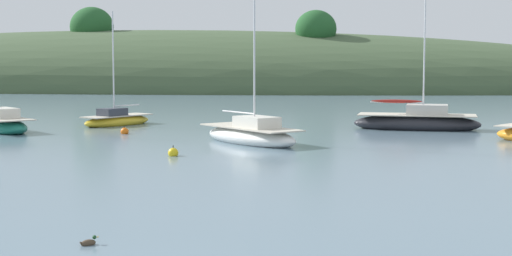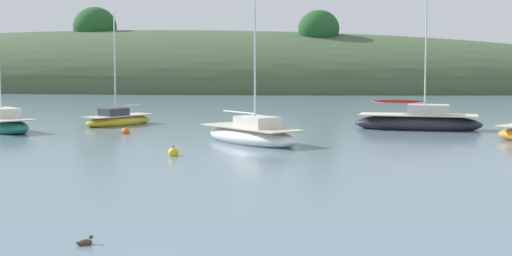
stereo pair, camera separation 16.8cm
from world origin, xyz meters
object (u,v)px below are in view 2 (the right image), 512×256
Objects in this scene: mooring_buoy_inner at (173,153)px; duck_straggler at (85,242)px; sailboat_black_sloop at (252,135)px; sailboat_blue_center at (118,120)px; sailboat_white_near at (419,122)px; mooring_buoy_channel at (126,132)px.

mooring_buoy_inner is 1.44× the size of duck_straggler.
sailboat_blue_center is at bearing 136.99° from sailboat_black_sloop.
sailboat_black_sloop is 15.51× the size of mooring_buoy_inner.
sailboat_blue_center is 18.24m from sailboat_white_near.
sailboat_blue_center reaches higher than duck_straggler.
mooring_buoy_channel is at bearing -68.31° from sailboat_blue_center.
mooring_buoy_channel is 25.14m from duck_straggler.
duck_straggler is (6.55, -24.27, -0.07)m from mooring_buoy_channel.
duck_straggler is at bearing -73.70° from sailboat_blue_center.
sailboat_white_near reaches higher than mooring_buoy_channel.
sailboat_black_sloop is 0.96× the size of sailboat_white_near.
sailboat_blue_center is 5.65m from mooring_buoy_channel.
mooring_buoy_channel is at bearing 105.10° from duck_straggler.
sailboat_blue_center is 15.83m from mooring_buoy_inner.
sailboat_black_sloop is at bearing -26.12° from mooring_buoy_channel.
mooring_buoy_inner is at bearing 96.39° from duck_straggler.
sailboat_blue_center is 13.28× the size of mooring_buoy_inner.
sailboat_blue_center reaches higher than mooring_buoy_inner.
mooring_buoy_inner is (-11.31, -13.67, -0.31)m from sailboat_white_near.
sailboat_white_near is at bearing 50.39° from mooring_buoy_inner.
duck_straggler is at bearing -74.90° from mooring_buoy_channel.
sailboat_black_sloop reaches higher than duck_straggler.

